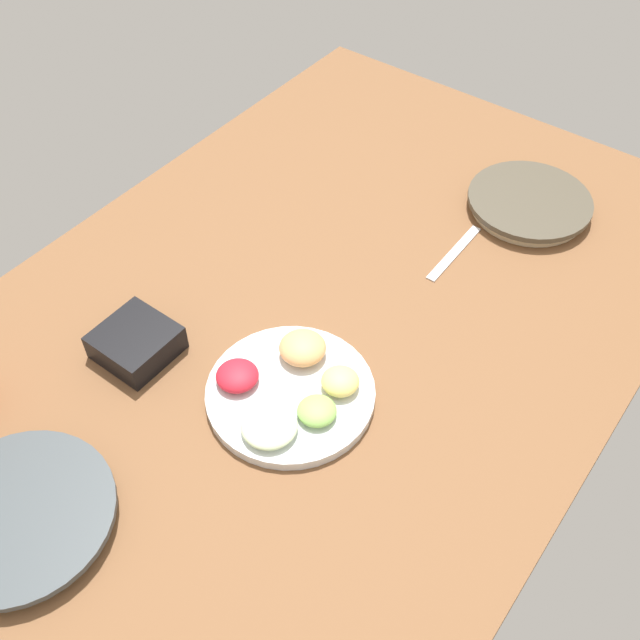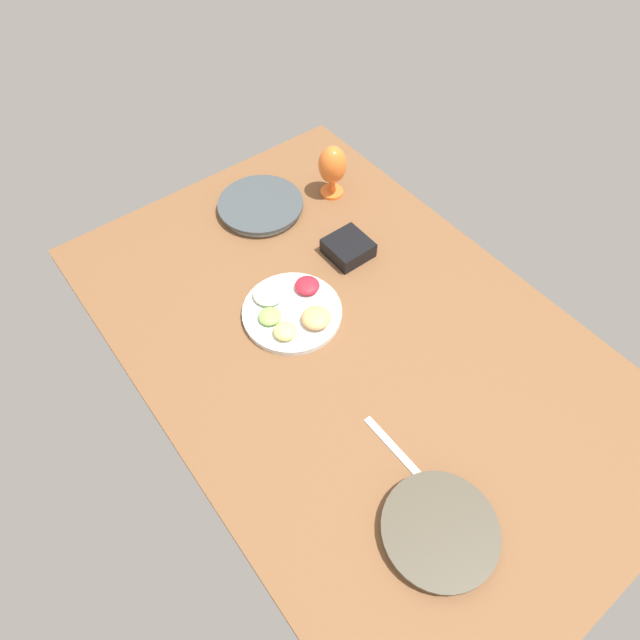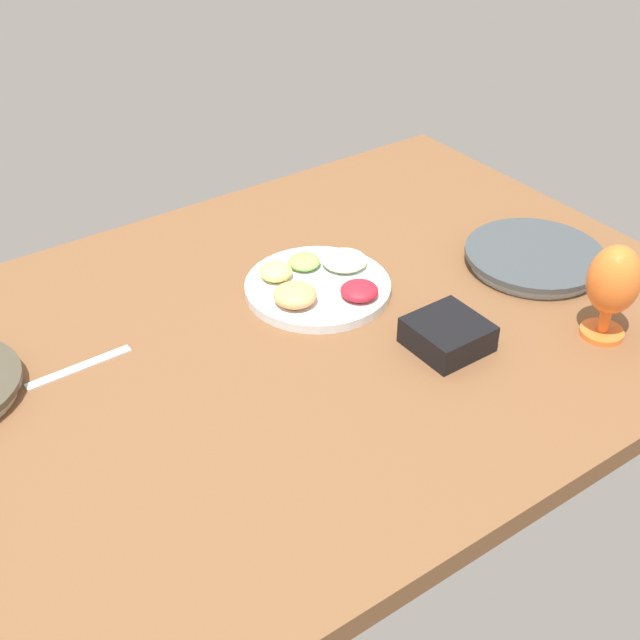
{
  "view_description": "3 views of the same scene",
  "coord_description": "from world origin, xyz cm",
  "px_view_note": "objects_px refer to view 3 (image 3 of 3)",
  "views": [
    {
      "loc": [
        69.33,
        54.07,
        97.6
      ],
      "look_at": [
        2.63,
        3.81,
        3.9
      ],
      "focal_mm": 41.78,
      "sensor_mm": 36.0,
      "label": 1
    },
    {
      "loc": [
        -58.59,
        55.77,
        118.31
      ],
      "look_at": [
        7.5,
        4.8,
        3.9
      ],
      "focal_mm": 30.32,
      "sensor_mm": 36.0,
      "label": 2
    },
    {
      "loc": [
        -59.65,
        -99.58,
        87.19
      ],
      "look_at": [
        7.82,
        -4.29,
        3.9
      ],
      "focal_mm": 47.54,
      "sensor_mm": 36.0,
      "label": 3
    }
  ],
  "objects_px": {
    "fruit_platter": "(317,284)",
    "square_bowl_black": "(448,333)",
    "dinner_plate_right": "(534,258)",
    "hurricane_glass_orange": "(613,283)"
  },
  "relations": [
    {
      "from": "fruit_platter",
      "to": "square_bowl_black",
      "type": "relative_size",
      "value": 2.26
    },
    {
      "from": "dinner_plate_right",
      "to": "hurricane_glass_orange",
      "type": "height_order",
      "value": "hurricane_glass_orange"
    },
    {
      "from": "fruit_platter",
      "to": "hurricane_glass_orange",
      "type": "xyz_separation_m",
      "value": [
        0.32,
        -0.39,
        0.09
      ]
    },
    {
      "from": "dinner_plate_right",
      "to": "square_bowl_black",
      "type": "height_order",
      "value": "square_bowl_black"
    },
    {
      "from": "fruit_platter",
      "to": "hurricane_glass_orange",
      "type": "bearing_deg",
      "value": -50.6
    },
    {
      "from": "dinner_plate_right",
      "to": "square_bowl_black",
      "type": "distance_m",
      "value": 0.33
    },
    {
      "from": "fruit_platter",
      "to": "dinner_plate_right",
      "type": "bearing_deg",
      "value": -22.57
    },
    {
      "from": "dinner_plate_right",
      "to": "hurricane_glass_orange",
      "type": "xyz_separation_m",
      "value": [
        -0.08,
        -0.23,
        0.09
      ]
    },
    {
      "from": "hurricane_glass_orange",
      "to": "square_bowl_black",
      "type": "height_order",
      "value": "hurricane_glass_orange"
    },
    {
      "from": "dinner_plate_right",
      "to": "fruit_platter",
      "type": "height_order",
      "value": "fruit_platter"
    }
  ]
}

